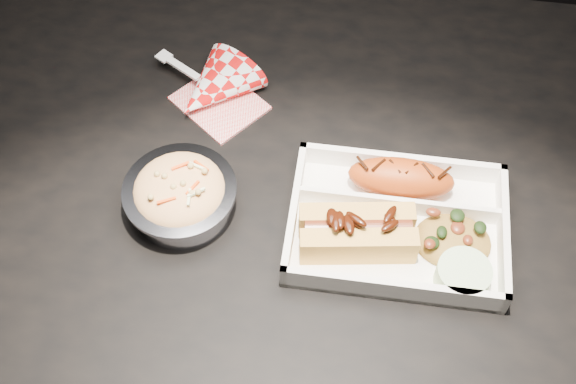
# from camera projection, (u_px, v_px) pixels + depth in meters

# --- Properties ---
(dining_table) EXTENTS (1.20, 0.80, 0.75)m
(dining_table) POSITION_uv_depth(u_px,v_px,m) (333.00, 237.00, 0.95)
(dining_table) COLOR black
(dining_table) RESTS_ON ground
(food_tray) EXTENTS (0.25, 0.18, 0.04)m
(food_tray) POSITION_uv_depth(u_px,v_px,m) (396.00, 226.00, 0.85)
(food_tray) COLOR white
(food_tray) RESTS_ON dining_table
(fried_pastry) EXTENTS (0.13, 0.05, 0.05)m
(fried_pastry) POSITION_uv_depth(u_px,v_px,m) (401.00, 178.00, 0.86)
(fried_pastry) COLOR #BB4612
(fried_pastry) RESTS_ON food_tray
(hotdog) EXTENTS (0.14, 0.08, 0.06)m
(hotdog) POSITION_uv_depth(u_px,v_px,m) (358.00, 231.00, 0.82)
(hotdog) COLOR #E3AB4D
(hotdog) RESTS_ON food_tray
(fried_rice_mound) EXTENTS (0.09, 0.07, 0.03)m
(fried_rice_mound) POSITION_uv_depth(u_px,v_px,m) (454.00, 236.00, 0.82)
(fried_rice_mound) COLOR #A2762F
(fried_rice_mound) RESTS_ON food_tray
(cupcake_liner) EXTENTS (0.06, 0.06, 0.03)m
(cupcake_liner) POSITION_uv_depth(u_px,v_px,m) (463.00, 276.00, 0.80)
(cupcake_liner) COLOR beige
(cupcake_liner) RESTS_ON food_tray
(foil_coleslaw_cup) EXTENTS (0.13, 0.13, 0.07)m
(foil_coleslaw_cup) POSITION_uv_depth(u_px,v_px,m) (180.00, 194.00, 0.85)
(foil_coleslaw_cup) COLOR silver
(foil_coleslaw_cup) RESTS_ON dining_table
(napkin_fork) EXTENTS (0.17, 0.15, 0.10)m
(napkin_fork) POSITION_uv_depth(u_px,v_px,m) (213.00, 89.00, 0.96)
(napkin_fork) COLOR red
(napkin_fork) RESTS_ON dining_table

